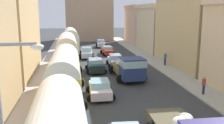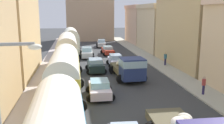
% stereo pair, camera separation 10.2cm
% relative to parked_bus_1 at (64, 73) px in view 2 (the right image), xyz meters
% --- Properties ---
extents(ground_plane, '(154.00, 154.00, 0.00)m').
position_rel_parked_bus_1_xyz_m(ground_plane, '(4.81, 11.80, -2.23)').
color(ground_plane, '#383A3C').
extents(sidewalk_left, '(2.50, 70.00, 0.14)m').
position_rel_parked_bus_1_xyz_m(sidewalk_left, '(-2.44, 11.80, -2.16)').
color(sidewalk_left, '#B3A6A0').
rests_on(sidewalk_left, ground).
extents(sidewalk_right, '(2.50, 70.00, 0.14)m').
position_rel_parked_bus_1_xyz_m(sidewalk_right, '(12.06, 11.80, -2.16)').
color(sidewalk_right, '#ADAE9F').
rests_on(sidewalk_right, ground).
extents(building_left_2, '(5.00, 12.41, 11.58)m').
position_rel_parked_bus_1_xyz_m(building_left_2, '(-5.97, 9.10, 3.58)').
color(building_left_2, tan).
rests_on(building_left_2, ground).
extents(building_right_2, '(6.24, 13.42, 13.73)m').
position_rel_parked_bus_1_xyz_m(building_right_2, '(16.14, 10.65, 4.66)').
color(building_right_2, tan).
rests_on(building_right_2, ground).
extents(building_right_3, '(5.06, 10.99, 8.32)m').
position_rel_parked_bus_1_xyz_m(building_right_3, '(15.60, 23.46, 1.96)').
color(building_right_3, beige).
rests_on(building_right_3, ground).
extents(building_right_4, '(4.92, 11.09, 8.43)m').
position_rel_parked_bus_1_xyz_m(building_right_4, '(15.54, 34.86, 2.02)').
color(building_right_4, beige).
rests_on(building_right_4, ground).
extents(distant_church, '(11.25, 7.48, 21.77)m').
position_rel_parked_bus_1_xyz_m(distant_church, '(4.81, 42.45, 5.42)').
color(distant_church, tan).
rests_on(distant_church, ground).
extents(parked_bus_1, '(3.30, 9.05, 4.04)m').
position_rel_parked_bus_1_xyz_m(parked_bus_1, '(0.00, 0.00, 0.00)').
color(parked_bus_1, yellow).
rests_on(parked_bus_1, ground).
extents(parked_bus_2, '(3.43, 8.90, 4.30)m').
position_rel_parked_bus_1_xyz_m(parked_bus_2, '(-0.04, 11.10, 0.15)').
color(parked_bus_2, beige).
rests_on(parked_bus_2, ground).
extents(parked_bus_3, '(3.48, 8.24, 4.27)m').
position_rel_parked_bus_1_xyz_m(parked_bus_3, '(0.34, 22.43, 0.13)').
color(parked_bus_3, beige).
rests_on(parked_bus_3, ground).
extents(cargo_truck_1, '(3.33, 6.95, 2.55)m').
position_rel_parked_bus_1_xyz_m(cargo_truck_1, '(6.38, 4.98, -0.89)').
color(cargo_truck_1, navy).
rests_on(cargo_truck_1, ground).
extents(car_0, '(2.20, 4.20, 1.54)m').
position_rel_parked_bus_1_xyz_m(car_0, '(6.12, 11.74, -1.46)').
color(car_0, silver).
rests_on(car_0, ground).
extents(car_1, '(2.23, 4.28, 1.41)m').
position_rel_parked_bus_1_xyz_m(car_1, '(6.31, 20.65, -1.51)').
color(car_1, '#B0301F').
rests_on(car_1, ground).
extents(car_2, '(2.34, 4.29, 1.51)m').
position_rel_parked_bus_1_xyz_m(car_2, '(6.28, 29.70, -1.47)').
color(car_2, silver).
rests_on(car_2, ground).
extents(car_4, '(2.36, 3.76, 1.43)m').
position_rel_parked_bus_1_xyz_m(car_4, '(2.84, 0.25, -1.50)').
color(car_4, silver).
rests_on(car_4, ground).
extents(car_5, '(2.37, 3.99, 1.56)m').
position_rel_parked_bus_1_xyz_m(car_5, '(3.26, 9.05, -1.44)').
color(car_5, '#1C2B2B').
rests_on(car_5, ground).
extents(car_6, '(2.35, 4.29, 1.64)m').
position_rel_parked_bus_1_xyz_m(car_6, '(2.75, 18.27, -1.42)').
color(car_6, silver).
rests_on(car_6, ground).
extents(pedestrian_0, '(0.44, 0.44, 1.83)m').
position_rel_parked_bus_1_xyz_m(pedestrian_0, '(12.55, 10.73, -1.19)').
color(pedestrian_0, '#272549').
rests_on(pedestrian_0, ground).
extents(pedestrian_1, '(0.38, 0.38, 1.70)m').
position_rel_parked_bus_1_xyz_m(pedestrian_1, '(11.54, -0.87, -1.25)').
color(pedestrian_1, '#28224D').
rests_on(pedestrian_1, ground).
extents(streetlamp_near, '(1.60, 0.28, 6.13)m').
position_rel_parked_bus_1_xyz_m(streetlamp_near, '(-1.48, -11.34, 1.44)').
color(streetlamp_near, gray).
rests_on(streetlamp_near, ground).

